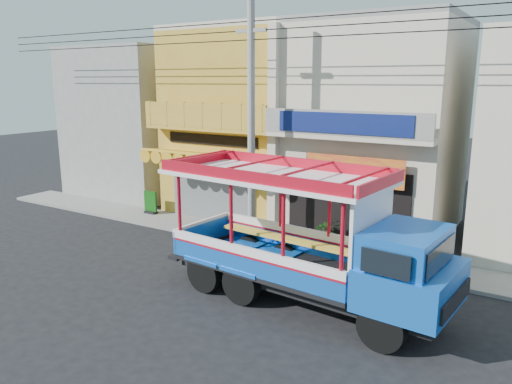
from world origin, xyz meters
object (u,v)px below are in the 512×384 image
songthaew_truck (323,244)px  green_sign (151,204)px  potted_plant_a (328,232)px  utility_pole (255,108)px  potted_plant_c (439,247)px

songthaew_truck → green_sign: 11.41m
potted_plant_a → utility_pole: bearing=169.0°
green_sign → potted_plant_a: (8.56, 0.09, 0.09)m
utility_pole → green_sign: bearing=170.3°
utility_pole → potted_plant_a: bearing=25.8°
songthaew_truck → potted_plant_c: (1.97, 4.83, -1.13)m
green_sign → potted_plant_c: 12.39m
songthaew_truck → potted_plant_c: 5.33m
utility_pole → songthaew_truck: utility_pole is taller
songthaew_truck → potted_plant_c: songthaew_truck is taller
potted_plant_a → green_sign: bearing=143.8°
green_sign → potted_plant_a: potted_plant_a is taller
songthaew_truck → green_sign: (-10.42, 4.48, -1.27)m
utility_pole → green_sign: size_ratio=27.60×
green_sign → potted_plant_a: 8.56m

